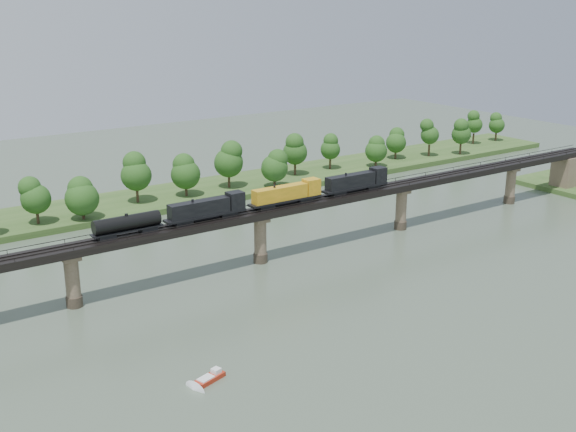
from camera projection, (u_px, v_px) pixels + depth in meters
ground at (350, 311)px, 129.04m from camera, size 400.00×400.00×0.00m
far_bank at (152, 200)px, 195.76m from camera, size 300.00×24.00×1.60m
bridge at (260, 238)px, 151.07m from camera, size 236.00×30.00×11.50m
bridge_superstructure at (260, 209)px, 149.21m from camera, size 220.00×4.90×0.75m
far_treeline at (128, 179)px, 185.43m from camera, size 289.06×17.54×13.60m
freight_train at (261, 199)px, 148.71m from camera, size 69.87×2.72×4.81m
motorboat at (210, 378)px, 105.66m from camera, size 5.33×3.22×1.41m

